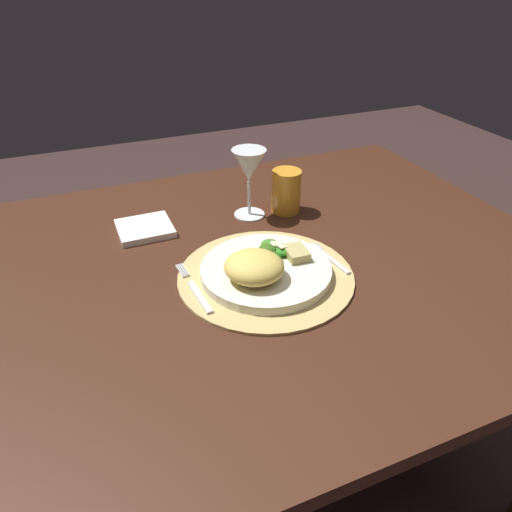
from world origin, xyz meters
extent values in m
plane|color=#362422|center=(0.00, 0.00, 0.00)|extent=(6.00, 6.00, 0.00)
cube|color=#3D1F13|center=(0.00, 0.00, 0.71)|extent=(1.30, 1.00, 0.03)
cylinder|color=#3B2112|center=(-0.57, 0.42, 0.35)|extent=(0.08, 0.08, 0.70)
cylinder|color=#402417|center=(0.57, 0.42, 0.35)|extent=(0.08, 0.08, 0.70)
cylinder|color=tan|center=(-0.01, -0.06, 0.73)|extent=(0.35, 0.35, 0.01)
cylinder|color=silver|center=(-0.01, -0.06, 0.74)|extent=(0.26, 0.26, 0.02)
ellipsoid|color=#E1C059|center=(-0.04, -0.09, 0.78)|extent=(0.15, 0.15, 0.05)
ellipsoid|color=#325C16|center=(0.01, -0.03, 0.77)|extent=(0.04, 0.04, 0.02)
ellipsoid|color=#2A5E18|center=(0.01, -0.05, 0.76)|extent=(0.06, 0.07, 0.02)
ellipsoid|color=#3E7A23|center=(0.03, -0.01, 0.76)|extent=(0.04, 0.05, 0.02)
ellipsoid|color=#2F7B1F|center=(0.04, -0.03, 0.76)|extent=(0.05, 0.05, 0.02)
cube|color=beige|center=(0.03, -0.02, 0.77)|extent=(0.03, 0.03, 0.00)
cube|color=beige|center=(0.04, -0.03, 0.77)|extent=(0.02, 0.03, 0.01)
cube|color=tan|center=(0.06, -0.05, 0.76)|extent=(0.04, 0.06, 0.02)
cube|color=silver|center=(-0.15, -0.09, 0.74)|extent=(0.02, 0.10, 0.00)
cube|color=silver|center=(-0.16, 0.01, 0.74)|extent=(0.01, 0.05, 0.00)
cube|color=silver|center=(-0.16, 0.01, 0.74)|extent=(0.01, 0.05, 0.00)
cube|color=silver|center=(-0.16, 0.01, 0.74)|extent=(0.01, 0.05, 0.00)
cube|color=silver|center=(-0.15, 0.01, 0.74)|extent=(0.01, 0.05, 0.00)
cube|color=silver|center=(0.14, -0.08, 0.74)|extent=(0.02, 0.10, 0.00)
ellipsoid|color=silver|center=(0.13, -0.02, 0.74)|extent=(0.03, 0.04, 0.01)
cube|color=white|center=(-0.19, 0.21, 0.74)|extent=(0.12, 0.12, 0.02)
cylinder|color=silver|center=(0.06, 0.19, 0.73)|extent=(0.07, 0.07, 0.00)
cylinder|color=silver|center=(0.06, 0.19, 0.78)|extent=(0.01, 0.01, 0.09)
cone|color=silver|center=(0.06, 0.19, 0.86)|extent=(0.08, 0.08, 0.08)
cylinder|color=orange|center=(0.15, 0.18, 0.78)|extent=(0.07, 0.07, 0.11)
camera|label=1|loc=(-0.32, -0.77, 1.27)|focal=33.41mm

